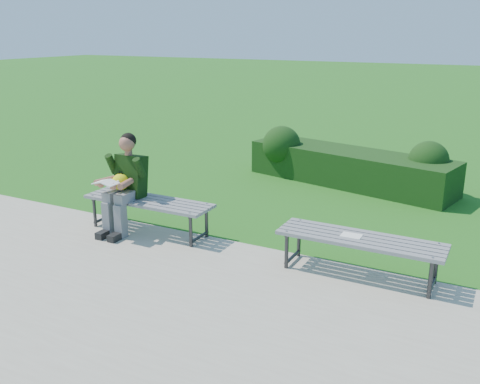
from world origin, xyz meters
TOP-DOWN VIEW (x-y plane):
  - ground at (0.00, 0.00)m, footprint 80.00×80.00m
  - walkway at (0.00, -1.75)m, footprint 30.00×3.50m
  - hedge at (0.23, 3.36)m, footprint 3.80×1.71m
  - bench_left at (-1.41, -0.22)m, footprint 1.80×0.50m
  - bench_right at (1.45, -0.24)m, footprint 1.80×0.50m
  - seated_boy at (-1.71, -0.31)m, footprint 0.56×0.76m
  - paper_sheet at (1.35, -0.24)m, footprint 0.22×0.16m

SIDE VIEW (x-z plane):
  - ground at x=0.00m, z-range 0.00..0.00m
  - walkway at x=0.00m, z-range 0.00..0.02m
  - hedge at x=0.23m, z-range -0.10..0.83m
  - bench_left at x=-1.41m, z-range 0.19..0.64m
  - bench_right at x=1.45m, z-range 0.19..0.64m
  - paper_sheet at x=1.35m, z-range 0.47..0.48m
  - seated_boy at x=-1.71m, z-range 0.06..1.37m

